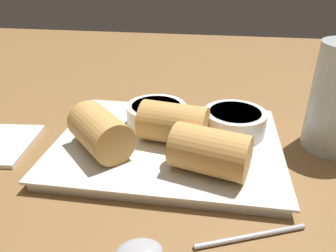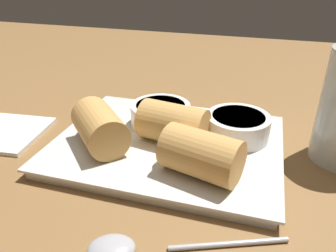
# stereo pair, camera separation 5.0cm
# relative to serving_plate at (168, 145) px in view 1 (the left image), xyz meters

# --- Properties ---
(table_surface) EXTENTS (1.80, 1.40, 0.02)m
(table_surface) POSITION_rel_serving_plate_xyz_m (-0.02, -0.01, -0.02)
(table_surface) COLOR olive
(table_surface) RESTS_ON ground
(serving_plate) EXTENTS (0.29, 0.22, 0.01)m
(serving_plate) POSITION_rel_serving_plate_xyz_m (0.00, 0.00, 0.00)
(serving_plate) COLOR silver
(serving_plate) RESTS_ON table_surface
(roll_front_left) EXTENTS (0.10, 0.07, 0.05)m
(roll_front_left) POSITION_rel_serving_plate_xyz_m (0.05, -0.06, 0.03)
(roll_front_left) COLOR #DBA356
(roll_front_left) RESTS_ON serving_plate
(roll_front_right) EXTENTS (0.09, 0.06, 0.05)m
(roll_front_right) POSITION_rel_serving_plate_xyz_m (0.00, -0.00, 0.03)
(roll_front_right) COLOR #DBA356
(roll_front_right) RESTS_ON serving_plate
(roll_back_left) EXTENTS (0.09, 0.09, 0.05)m
(roll_back_left) POSITION_rel_serving_plate_xyz_m (-0.08, -0.03, 0.03)
(roll_back_left) COLOR #DBA356
(roll_back_left) RESTS_ON serving_plate
(dipping_bowl_near) EXTENTS (0.08, 0.08, 0.03)m
(dipping_bowl_near) POSITION_rel_serving_plate_xyz_m (-0.02, 0.04, 0.02)
(dipping_bowl_near) COLOR white
(dipping_bowl_near) RESTS_ON serving_plate
(dipping_bowl_far) EXTENTS (0.08, 0.08, 0.03)m
(dipping_bowl_far) POSITION_rel_serving_plate_xyz_m (0.08, 0.03, 0.02)
(dipping_bowl_far) COLOR white
(dipping_bowl_far) RESTS_ON serving_plate
(spoon) EXTENTS (0.17, 0.08, 0.01)m
(spoon) POSITION_rel_serving_plate_xyz_m (0.01, -0.17, -0.00)
(spoon) COLOR #B2B2B7
(spoon) RESTS_ON table_surface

